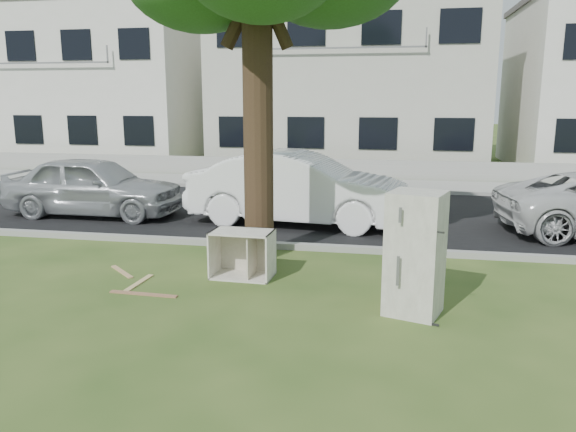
% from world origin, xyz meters
% --- Properties ---
extents(ground, '(120.00, 120.00, 0.00)m').
position_xyz_m(ground, '(0.00, 0.00, 0.00)').
color(ground, '#2F4B1B').
extents(road, '(120.00, 7.00, 0.01)m').
position_xyz_m(road, '(0.00, 6.00, 0.01)').
color(road, black).
rests_on(road, ground).
extents(kerb_near, '(120.00, 0.18, 0.12)m').
position_xyz_m(kerb_near, '(0.00, 2.45, 0.00)').
color(kerb_near, gray).
rests_on(kerb_near, ground).
extents(kerb_far, '(120.00, 0.18, 0.12)m').
position_xyz_m(kerb_far, '(0.00, 9.55, 0.00)').
color(kerb_far, gray).
rests_on(kerb_far, ground).
extents(sidewalk, '(120.00, 2.80, 0.01)m').
position_xyz_m(sidewalk, '(0.00, 11.00, 0.01)').
color(sidewalk, gray).
rests_on(sidewalk, ground).
extents(low_wall, '(120.00, 0.15, 0.70)m').
position_xyz_m(low_wall, '(0.00, 12.60, 0.35)').
color(low_wall, gray).
rests_on(low_wall, ground).
extents(townhouse_left, '(10.20, 8.16, 7.04)m').
position_xyz_m(townhouse_left, '(-12.00, 17.50, 3.52)').
color(townhouse_left, white).
rests_on(townhouse_left, ground).
extents(townhouse_center, '(11.22, 8.16, 7.44)m').
position_xyz_m(townhouse_center, '(0.00, 17.50, 3.72)').
color(townhouse_center, beige).
rests_on(townhouse_center, ground).
extents(fridge, '(0.86, 0.83, 1.70)m').
position_xyz_m(fridge, '(2.33, -0.52, 0.85)').
color(fridge, silver).
rests_on(fridge, ground).
extents(cabinet, '(1.02, 0.66, 0.78)m').
position_xyz_m(cabinet, '(-0.40, 0.59, 0.39)').
color(cabinet, beige).
rests_on(cabinet, ground).
extents(plank_a, '(1.09, 0.13, 0.02)m').
position_xyz_m(plank_a, '(-1.64, -0.53, 0.01)').
color(plank_a, '#946447').
rests_on(plank_a, ground).
extents(plank_b, '(0.66, 0.62, 0.02)m').
position_xyz_m(plank_b, '(-2.49, 0.44, 0.01)').
color(plank_b, tan).
rests_on(plank_b, ground).
extents(plank_c, '(0.14, 0.83, 0.02)m').
position_xyz_m(plank_c, '(-1.94, -0.05, 0.01)').
color(plank_c, tan).
rests_on(plank_c, ground).
extents(car_center, '(5.30, 2.35, 1.69)m').
position_xyz_m(car_center, '(-0.15, 4.69, 0.85)').
color(car_center, white).
rests_on(car_center, ground).
extents(car_left, '(4.43, 1.80, 1.51)m').
position_xyz_m(car_left, '(-5.37, 4.71, 0.75)').
color(car_left, '#A0A3A7').
rests_on(car_left, ground).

